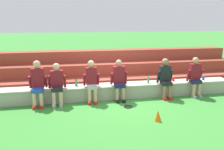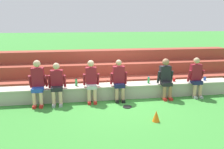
# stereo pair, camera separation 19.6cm
# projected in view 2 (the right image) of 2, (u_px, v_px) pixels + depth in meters

# --- Properties ---
(ground_plane) EXTENTS (80.00, 80.00, 0.00)m
(ground_plane) POSITION_uv_depth(u_px,v_px,m) (121.00, 100.00, 7.43)
(ground_plane) COLOR #388433
(stone_seating_wall) EXTENTS (7.96, 0.55, 0.47)m
(stone_seating_wall) POSITION_uv_depth(u_px,v_px,m) (119.00, 90.00, 7.62)
(stone_seating_wall) COLOR #A8A08E
(stone_seating_wall) RESTS_ON ground
(brick_bleachers) EXTENTS (10.20, 1.81, 1.35)m
(brick_bleachers) POSITION_uv_depth(u_px,v_px,m) (112.00, 71.00, 9.18)
(brick_bleachers) COLOR brown
(brick_bleachers) RESTS_ON ground
(person_far_left) EXTENTS (0.55, 0.59, 1.39)m
(person_far_left) POSITION_uv_depth(u_px,v_px,m) (38.00, 82.00, 6.88)
(person_far_left) COLOR #DBAD89
(person_far_left) RESTS_ON ground
(person_left_of_center) EXTENTS (0.56, 0.57, 1.29)m
(person_left_of_center) POSITION_uv_depth(u_px,v_px,m) (57.00, 83.00, 6.96)
(person_left_of_center) COLOR #DBAD89
(person_left_of_center) RESTS_ON ground
(person_center) EXTENTS (0.52, 0.54, 1.34)m
(person_center) POSITION_uv_depth(u_px,v_px,m) (91.00, 80.00, 7.15)
(person_center) COLOR #DBAD89
(person_center) RESTS_ON ground
(person_right_of_center) EXTENTS (0.55, 0.52, 1.33)m
(person_right_of_center) POSITION_uv_depth(u_px,v_px,m) (119.00, 79.00, 7.27)
(person_right_of_center) COLOR tan
(person_right_of_center) RESTS_ON ground
(person_far_right) EXTENTS (0.54, 0.55, 1.33)m
(person_far_right) POSITION_uv_depth(u_px,v_px,m) (166.00, 77.00, 7.48)
(person_far_right) COLOR #996B4C
(person_far_right) RESTS_ON ground
(person_rightmost_edge) EXTENTS (0.54, 0.49, 1.34)m
(person_rightmost_edge) POSITION_uv_depth(u_px,v_px,m) (196.00, 76.00, 7.62)
(person_rightmost_edge) COLOR tan
(person_rightmost_edge) RESTS_ON ground
(water_bottle_mid_right) EXTENTS (0.07, 0.07, 0.23)m
(water_bottle_mid_right) POSITION_uv_depth(u_px,v_px,m) (149.00, 80.00, 7.64)
(water_bottle_mid_right) COLOR green
(water_bottle_mid_right) RESTS_ON stone_seating_wall
(water_bottle_mid_left) EXTENTS (0.08, 0.08, 0.24)m
(water_bottle_mid_left) POSITION_uv_depth(u_px,v_px,m) (76.00, 82.00, 7.36)
(water_bottle_mid_left) COLOR green
(water_bottle_mid_left) RESTS_ON stone_seating_wall
(plastic_cup_right_end) EXTENTS (0.09, 0.09, 0.11)m
(plastic_cup_right_end) POSITION_uv_depth(u_px,v_px,m) (174.00, 80.00, 7.90)
(plastic_cup_right_end) COLOR red
(plastic_cup_right_end) RESTS_ON stone_seating_wall
(plastic_cup_left_end) EXTENTS (0.09, 0.09, 0.12)m
(plastic_cup_left_end) POSITION_uv_depth(u_px,v_px,m) (205.00, 79.00, 8.02)
(plastic_cup_left_end) COLOR blue
(plastic_cup_left_end) RESTS_ON stone_seating_wall
(frisbee) EXTENTS (0.27, 0.27, 0.02)m
(frisbee) POSITION_uv_depth(u_px,v_px,m) (127.00, 107.00, 6.81)
(frisbee) COLOR black
(frisbee) RESTS_ON ground
(sports_cone) EXTENTS (0.20, 0.20, 0.29)m
(sports_cone) POSITION_uv_depth(u_px,v_px,m) (156.00, 116.00, 5.83)
(sports_cone) COLOR orange
(sports_cone) RESTS_ON ground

